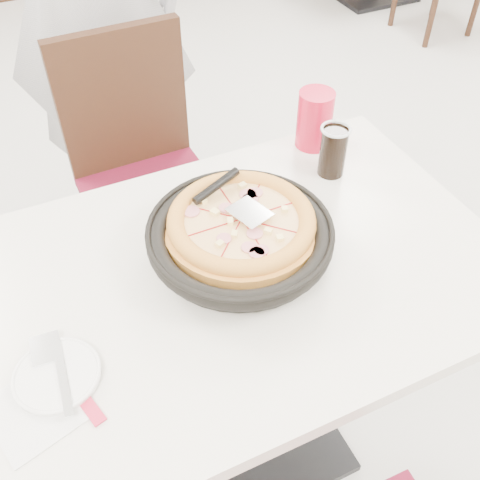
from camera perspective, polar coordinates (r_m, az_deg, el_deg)
name	(u,v)px	position (r m, az deg, el deg)	size (l,w,h in m)	color
floor	(256,337)	(2.04, 1.67, -9.83)	(7.00, 7.00, 0.00)	#A7A7A3
main_table	(237,362)	(1.54, -0.33, -12.32)	(1.20, 0.80, 0.75)	silver
chair_far	(151,190)	(1.88, -8.99, 4.99)	(0.42, 0.42, 0.95)	black
trivet	(245,258)	(1.24, 0.47, -1.80)	(0.11, 0.11, 0.04)	black
pizza_pan	(240,243)	(1.23, 0.00, -0.26)	(0.38, 0.38, 0.01)	black
pizza	(241,226)	(1.25, 0.15, 1.42)	(0.35, 0.35, 0.02)	gold
pizza_server	(249,212)	(1.23, 0.96, 2.86)	(0.07, 0.09, 0.00)	white
napkin	(37,409)	(1.10, -19.94, -15.83)	(0.16, 0.16, 0.00)	silver
side_plate	(57,375)	(1.12, -18.10, -12.95)	(0.16, 0.16, 0.01)	white
fork	(63,377)	(1.10, -17.58, -13.13)	(0.02, 0.17, 0.00)	white
cola_glass	(333,152)	(1.47, 9.41, 8.79)	(0.07, 0.07, 0.13)	black
red_cup	(315,119)	(1.56, 7.59, 12.06)	(0.10, 0.10, 0.16)	red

